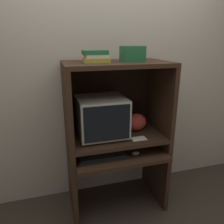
{
  "coord_description": "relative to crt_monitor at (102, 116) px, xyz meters",
  "views": [
    {
      "loc": [
        -0.58,
        -1.58,
        1.65
      ],
      "look_at": [
        -0.04,
        0.28,
        1.02
      ],
      "focal_mm": 35.0,
      "sensor_mm": 36.0,
      "label": 1
    }
  ],
  "objects": [
    {
      "name": "ground_plane",
      "position": [
        0.14,
        -0.29,
        -0.99
      ],
      "size": [
        12.0,
        12.0,
        0.0
      ],
      "primitive_type": "plane",
      "color": "#3D3328"
    },
    {
      "name": "wall_back",
      "position": [
        0.14,
        0.33,
        0.31
      ],
      "size": [
        6.0,
        0.06,
        2.6
      ],
      "color": "beige",
      "rests_on": "ground_plane"
    },
    {
      "name": "desk_base",
      "position": [
        0.14,
        -0.05,
        -0.58
      ],
      "size": [
        0.94,
        0.62,
        0.65
      ],
      "color": "#382316",
      "rests_on": "ground_plane"
    },
    {
      "name": "desk_monitor_shelf",
      "position": [
        0.14,
        -0.01,
        -0.23
      ],
      "size": [
        0.94,
        0.55,
        0.15
      ],
      "color": "#382316",
      "rests_on": "desk_base"
    },
    {
      "name": "hutch_upper",
      "position": [
        0.14,
        0.03,
        0.25
      ],
      "size": [
        0.94,
        0.55,
        0.69
      ],
      "color": "#382316",
      "rests_on": "desk_monitor_shelf"
    },
    {
      "name": "crt_monitor",
      "position": [
        0.0,
        0.0,
        0.0
      ],
      "size": [
        0.44,
        0.43,
        0.37
      ],
      "color": "beige",
      "rests_on": "desk_monitor_shelf"
    },
    {
      "name": "keyboard",
      "position": [
        -0.03,
        -0.18,
        -0.33
      ],
      "size": [
        0.45,
        0.15,
        0.03
      ],
      "color": "black",
      "rests_on": "desk_base"
    },
    {
      "name": "mouse",
      "position": [
        0.27,
        -0.19,
        -0.32
      ],
      "size": [
        0.07,
        0.05,
        0.03
      ],
      "color": "#B7B7B7",
      "rests_on": "desk_base"
    },
    {
      "name": "snack_bag",
      "position": [
        0.36,
        0.03,
        -0.11
      ],
      "size": [
        0.21,
        0.16,
        0.17
      ],
      "color": "#BC382D",
      "rests_on": "desk_monitor_shelf"
    },
    {
      "name": "book_stack",
      "position": [
        -0.05,
        -0.02,
        0.54
      ],
      "size": [
        0.21,
        0.17,
        0.1
      ],
      "color": "gold",
      "rests_on": "hutch_upper"
    },
    {
      "name": "paper_card",
      "position": [
        0.31,
        -0.17,
        -0.19
      ],
      "size": [
        0.14,
        0.09,
        0.0
      ],
      "color": "white",
      "rests_on": "desk_monitor_shelf"
    },
    {
      "name": "storage_box",
      "position": [
        0.27,
        -0.04,
        0.56
      ],
      "size": [
        0.19,
        0.16,
        0.13
      ],
      "color": "#236638",
      "rests_on": "hutch_upper"
    }
  ]
}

